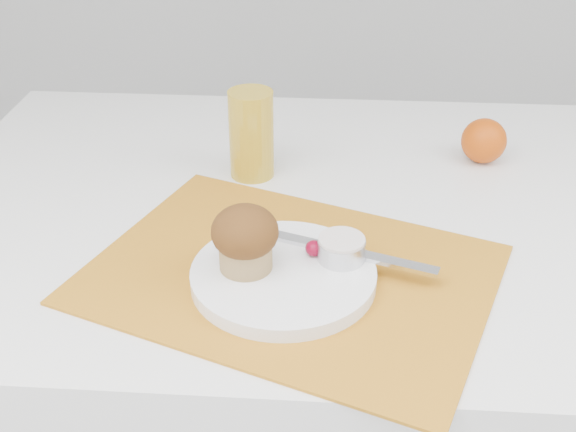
# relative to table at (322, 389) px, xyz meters

# --- Properties ---
(table) EXTENTS (1.20, 0.80, 0.75)m
(table) POSITION_rel_table_xyz_m (0.00, 0.00, 0.00)
(table) COLOR white
(table) RESTS_ON ground
(placemat) EXTENTS (0.58, 0.50, 0.00)m
(placemat) POSITION_rel_table_xyz_m (-0.04, -0.19, 0.38)
(placemat) COLOR #C2781A
(placemat) RESTS_ON table
(plate) EXTENTS (0.28, 0.28, 0.02)m
(plate) POSITION_rel_table_xyz_m (-0.05, -0.21, 0.39)
(plate) COLOR white
(plate) RESTS_ON placemat
(ramekin) EXTENTS (0.07, 0.07, 0.03)m
(ramekin) POSITION_rel_table_xyz_m (0.02, -0.18, 0.41)
(ramekin) COLOR #BBBBC0
(ramekin) RESTS_ON plate
(cream) EXTENTS (0.06, 0.06, 0.01)m
(cream) POSITION_rel_table_xyz_m (0.02, -0.18, 0.42)
(cream) COLOR silver
(cream) RESTS_ON ramekin
(raspberry_near) EXTENTS (0.02, 0.02, 0.02)m
(raspberry_near) POSITION_rel_table_xyz_m (-0.01, -0.17, 0.41)
(raspberry_near) COLOR #5B0216
(raspberry_near) RESTS_ON plate
(raspberry_far) EXTENTS (0.02, 0.02, 0.02)m
(raspberry_far) POSITION_rel_table_xyz_m (-0.00, -0.16, 0.41)
(raspberry_far) COLOR #5D0216
(raspberry_far) RESTS_ON plate
(butter_knife) EXTENTS (0.21, 0.09, 0.01)m
(butter_knife) POSITION_rel_table_xyz_m (0.04, -0.17, 0.40)
(butter_knife) COLOR silver
(butter_knife) RESTS_ON plate
(orange) EXTENTS (0.07, 0.07, 0.07)m
(orange) POSITION_rel_table_xyz_m (0.24, 0.15, 0.41)
(orange) COLOR #C64807
(orange) RESTS_ON table
(juice_glass) EXTENTS (0.08, 0.08, 0.14)m
(juice_glass) POSITION_rel_table_xyz_m (-0.12, 0.08, 0.44)
(juice_glass) COLOR gold
(juice_glass) RESTS_ON table
(muffin) EXTENTS (0.08, 0.08, 0.08)m
(muffin) POSITION_rel_table_xyz_m (-0.10, -0.21, 0.44)
(muffin) COLOR tan
(muffin) RESTS_ON plate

